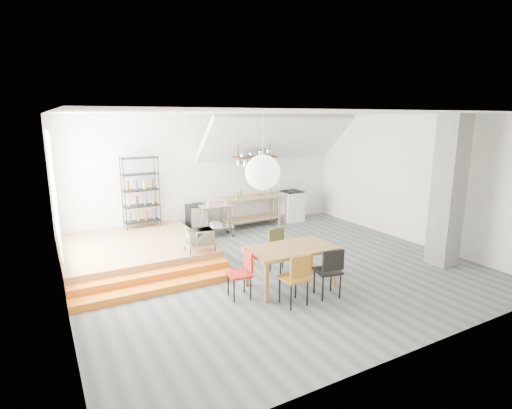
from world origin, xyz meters
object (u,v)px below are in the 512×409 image
dining_table (291,252)px  rolling_cart (216,217)px  stove (291,205)px  mini_fridge (197,220)px

dining_table → rolling_cart: (0.04, 3.60, -0.13)m
stove → rolling_cart: 2.74m
dining_table → mini_fridge: mini_fridge is taller
stove → dining_table: bearing=-124.1°
dining_table → rolling_cart: 3.60m
stove → dining_table: size_ratio=0.72×
mini_fridge → stove: bearing=-0.8°
stove → rolling_cart: (-2.70, -0.46, 0.07)m
rolling_cart → dining_table: bearing=-84.6°
stove → rolling_cart: bearing=-170.4°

